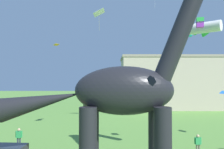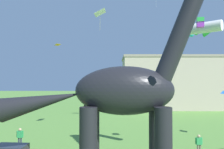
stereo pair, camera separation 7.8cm
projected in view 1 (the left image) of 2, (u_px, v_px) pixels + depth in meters
dinosaur_sculpture at (124, 91)px, 15.19m from camera, size 14.97×3.17×15.65m
person_photographer at (198, 142)px, 20.04m from camera, size 0.62×0.27×1.65m
person_vendor_side at (19, 136)px, 22.13m from camera, size 0.66×0.29×1.76m
kite_mid_left at (201, 23)px, 12.00m from camera, size 0.41×0.41×0.49m
kite_near_high at (57, 45)px, 35.18m from camera, size 0.98×1.04×0.22m
kite_trailing at (188, 34)px, 34.76m from camera, size 2.40×2.47×0.70m
kite_mid_right at (203, 29)px, 18.60m from camera, size 3.05×3.13×0.88m
kite_far_left at (100, 13)px, 26.90m from camera, size 1.30×1.83×2.34m
background_building_block at (169, 82)px, 53.44m from camera, size 21.46×12.41×11.52m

